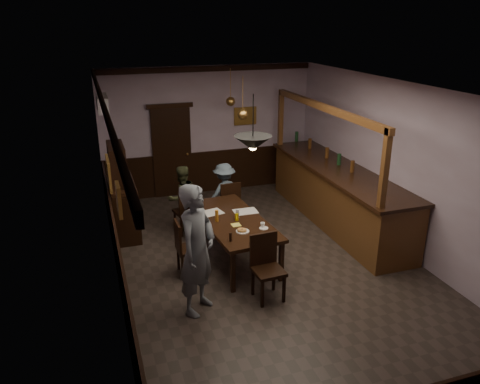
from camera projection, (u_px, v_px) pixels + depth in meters
name	position (u px, v px, depth m)	size (l,w,h in m)	color
room	(272.00, 185.00, 7.46)	(5.01, 8.01, 3.01)	#2D2621
dining_table	(233.00, 222.00, 8.08)	(1.18, 2.28, 0.75)	black
chair_far_left	(187.00, 209.00, 9.08)	(0.48, 0.48, 0.94)	black
chair_far_right	(229.00, 202.00, 9.40)	(0.42, 0.42, 0.96)	black
chair_near	(266.00, 264.00, 7.00)	(0.46, 0.46, 1.01)	black
chair_side	(185.00, 245.00, 7.63)	(0.41, 0.41, 0.94)	black
person_standing	(197.00, 250.00, 6.52)	(0.71, 0.46, 1.94)	slate
person_seated_left	(182.00, 198.00, 9.26)	(0.64, 0.50, 1.31)	#3D4328
person_seated_right	(224.00, 193.00, 9.60)	(0.81, 0.46, 1.25)	slate
newspaper_left	(211.00, 213.00, 8.30)	(0.42, 0.30, 0.01)	silver
newspaper_right	(245.00, 211.00, 8.36)	(0.42, 0.30, 0.01)	silver
napkin	(236.00, 225.00, 7.82)	(0.15, 0.15, 0.00)	#E1D652
saucer	(264.00, 228.00, 7.69)	(0.15, 0.15, 0.01)	white
coffee_cup	(263.00, 225.00, 7.72)	(0.08, 0.08, 0.07)	white
pastry_plate	(243.00, 231.00, 7.58)	(0.22, 0.22, 0.01)	white
pastry_ring_a	(241.00, 230.00, 7.56)	(0.13, 0.13, 0.04)	#C68C47
pastry_ring_b	(243.00, 230.00, 7.55)	(0.13, 0.13, 0.04)	#C68C47
soda_can	(237.00, 217.00, 7.98)	(0.07, 0.07, 0.12)	yellow
beer_glass	(217.00, 216.00, 7.93)	(0.06, 0.06, 0.20)	#BF721E
water_glass	(237.00, 213.00, 8.09)	(0.06, 0.06, 0.15)	silver
pepper_mill	(230.00, 237.00, 7.24)	(0.04, 0.04, 0.14)	black
sideboard	(122.00, 198.00, 9.05)	(0.48, 1.36, 1.79)	black
bar_counter	(337.00, 194.00, 9.54)	(1.03, 4.41, 2.47)	#523016
door_back	(172.00, 153.00, 10.86)	(0.90, 0.06, 2.10)	black
ac_unit	(102.00, 103.00, 9.00)	(0.20, 0.85, 0.30)	white
picture_left_small	(119.00, 200.00, 5.09)	(0.04, 0.28, 0.36)	olive
picture_left_large	(109.00, 173.00, 7.38)	(0.04, 0.62, 0.48)	olive
picture_back	(245.00, 116.00, 11.14)	(0.55, 0.04, 0.42)	olive
pendant_iron	(253.00, 143.00, 6.83)	(0.56, 0.56, 0.83)	black
pendant_brass_mid	(243.00, 114.00, 8.78)	(0.20, 0.20, 0.81)	#BF8C3F
pendant_brass_far	(231.00, 102.00, 10.10)	(0.20, 0.20, 0.81)	#BF8C3F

